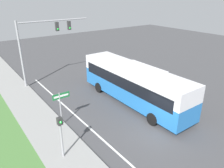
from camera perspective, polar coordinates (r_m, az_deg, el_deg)
ground_plane at (r=15.96m, az=11.96°, el=-12.21°), size 80.00×80.00×0.00m
lane_divider_near at (r=13.94m, az=1.44°, el=-17.53°), size 0.14×30.00×0.01m
bus at (r=18.81m, az=5.65°, el=0.49°), size 2.77×11.54×3.50m
signal_gantry at (r=23.52m, az=-17.73°, el=11.43°), size 7.54×0.41×6.66m
pedestrian_signal at (r=12.76m, az=-13.25°, el=-11.84°), size 0.28×0.34×2.76m
street_sign at (r=15.91m, az=-13.21°, el=-4.78°), size 1.27×0.08×2.60m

